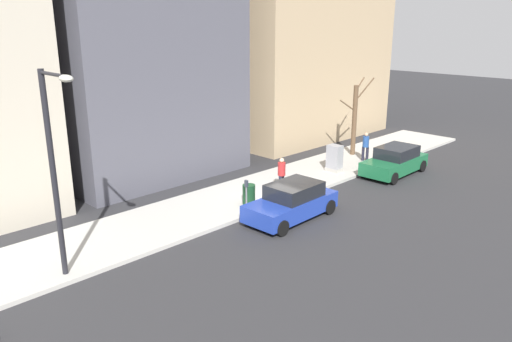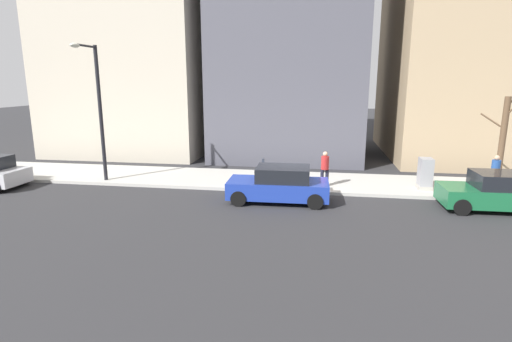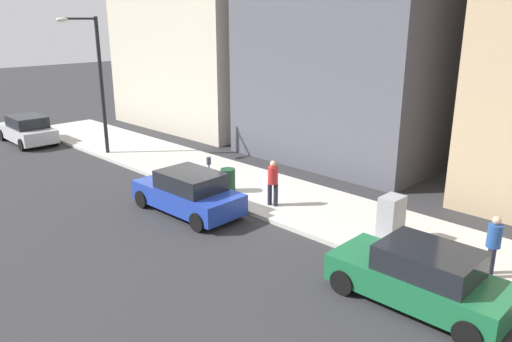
{
  "view_description": "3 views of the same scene",
  "coord_description": "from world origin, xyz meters",
  "px_view_note": "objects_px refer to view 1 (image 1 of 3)",
  "views": [
    {
      "loc": [
        -14.01,
        15.36,
        7.98
      ],
      "look_at": [
        1.42,
        -0.0,
        1.37
      ],
      "focal_mm": 35.0,
      "sensor_mm": 36.0,
      "label": 1
    },
    {
      "loc": [
        -17.49,
        -1.01,
        5.0
      ],
      "look_at": [
        0.56,
        1.9,
        0.87
      ],
      "focal_mm": 28.0,
      "sensor_mm": 36.0,
      "label": 2
    },
    {
      "loc": [
        -11.29,
        -12.69,
        6.62
      ],
      "look_at": [
        0.48,
        -0.99,
        1.49
      ],
      "focal_mm": 35.0,
      "sensor_mm": 36.0,
      "label": 3
    }
  ],
  "objects_px": {
    "bare_tree": "(355,118)",
    "trash_bin": "(249,195)",
    "pedestrian_midblock": "(282,173)",
    "parked_car_blue": "(292,202)",
    "office_block_center": "(121,8)",
    "utility_box": "(335,158)",
    "pedestrian_near_meter": "(366,145)",
    "parked_car_green": "(395,161)",
    "streetlamp": "(55,159)",
    "parking_meter": "(246,192)"
  },
  "relations": [
    {
      "from": "parked_car_green",
      "to": "bare_tree",
      "type": "xyz_separation_m",
      "value": [
        3.66,
        -1.44,
        1.62
      ]
    },
    {
      "from": "parking_meter",
      "to": "office_block_center",
      "type": "relative_size",
      "value": 0.08
    },
    {
      "from": "utility_box",
      "to": "office_block_center",
      "type": "relative_size",
      "value": 0.08
    },
    {
      "from": "parked_car_blue",
      "to": "utility_box",
      "type": "height_order",
      "value": "utility_box"
    },
    {
      "from": "office_block_center",
      "to": "trash_bin",
      "type": "bearing_deg",
      "value": -178.99
    },
    {
      "from": "utility_box",
      "to": "office_block_center",
      "type": "distance_m",
      "value": 13.69
    },
    {
      "from": "bare_tree",
      "to": "office_block_center",
      "type": "height_order",
      "value": "office_block_center"
    },
    {
      "from": "parked_car_blue",
      "to": "trash_bin",
      "type": "relative_size",
      "value": 4.72
    },
    {
      "from": "parked_car_green",
      "to": "bare_tree",
      "type": "relative_size",
      "value": 0.91
    },
    {
      "from": "parking_meter",
      "to": "pedestrian_near_meter",
      "type": "bearing_deg",
      "value": -85.37
    },
    {
      "from": "streetlamp",
      "to": "pedestrian_near_meter",
      "type": "relative_size",
      "value": 3.92
    },
    {
      "from": "streetlamp",
      "to": "office_block_center",
      "type": "xyz_separation_m",
      "value": [
        9.94,
        -8.42,
        4.54
      ]
    },
    {
      "from": "trash_bin",
      "to": "office_block_center",
      "type": "relative_size",
      "value": 0.05
    },
    {
      "from": "parking_meter",
      "to": "streetlamp",
      "type": "bearing_deg",
      "value": 91.2
    },
    {
      "from": "parked_car_blue",
      "to": "parking_meter",
      "type": "bearing_deg",
      "value": 26.97
    },
    {
      "from": "bare_tree",
      "to": "trash_bin",
      "type": "distance_m",
      "value": 10.71
    },
    {
      "from": "office_block_center",
      "to": "parked_car_green",
      "type": "bearing_deg",
      "value": -140.94
    },
    {
      "from": "utility_box",
      "to": "parked_car_blue",
      "type": "bearing_deg",
      "value": 111.91
    },
    {
      "from": "utility_box",
      "to": "streetlamp",
      "type": "relative_size",
      "value": 0.22
    },
    {
      "from": "parked_car_green",
      "to": "bare_tree",
      "type": "bearing_deg",
      "value": -22.68
    },
    {
      "from": "trash_bin",
      "to": "pedestrian_midblock",
      "type": "relative_size",
      "value": 0.54
    },
    {
      "from": "pedestrian_midblock",
      "to": "parked_car_blue",
      "type": "bearing_deg",
      "value": 34.54
    },
    {
      "from": "parked_car_blue",
      "to": "parking_meter",
      "type": "distance_m",
      "value": 1.99
    },
    {
      "from": "trash_bin",
      "to": "utility_box",
      "type": "bearing_deg",
      "value": -86.63
    },
    {
      "from": "parking_meter",
      "to": "streetlamp",
      "type": "relative_size",
      "value": 0.21
    },
    {
      "from": "pedestrian_near_meter",
      "to": "parked_car_green",
      "type": "bearing_deg",
      "value": 134.49
    },
    {
      "from": "bare_tree",
      "to": "streetlamp",
      "type": "bearing_deg",
      "value": 96.94
    },
    {
      "from": "parked_car_green",
      "to": "parked_car_blue",
      "type": "xyz_separation_m",
      "value": [
        -0.23,
        8.63,
        0.0
      ]
    },
    {
      "from": "office_block_center",
      "to": "utility_box",
      "type": "bearing_deg",
      "value": -142.02
    },
    {
      "from": "parked_car_green",
      "to": "trash_bin",
      "type": "bearing_deg",
      "value": 76.45
    },
    {
      "from": "utility_box",
      "to": "parked_car_green",
      "type": "bearing_deg",
      "value": -137.14
    },
    {
      "from": "pedestrian_near_meter",
      "to": "pedestrian_midblock",
      "type": "distance_m",
      "value": 7.49
    },
    {
      "from": "bare_tree",
      "to": "pedestrian_near_meter",
      "type": "bearing_deg",
      "value": 152.47
    },
    {
      "from": "pedestrian_near_meter",
      "to": "office_block_center",
      "type": "relative_size",
      "value": 0.1
    },
    {
      "from": "pedestrian_near_meter",
      "to": "office_block_center",
      "type": "height_order",
      "value": "office_block_center"
    },
    {
      "from": "parked_car_blue",
      "to": "trash_bin",
      "type": "distance_m",
      "value": 2.22
    },
    {
      "from": "parked_car_blue",
      "to": "parked_car_green",
      "type": "bearing_deg",
      "value": -89.99
    },
    {
      "from": "pedestrian_midblock",
      "to": "office_block_center",
      "type": "xyz_separation_m",
      "value": [
        9.2,
        2.42,
        7.47
      ]
    },
    {
      "from": "utility_box",
      "to": "trash_bin",
      "type": "height_order",
      "value": "utility_box"
    },
    {
      "from": "parked_car_blue",
      "to": "trash_bin",
      "type": "xyz_separation_m",
      "value": [
        2.19,
        0.36,
        -0.14
      ]
    },
    {
      "from": "pedestrian_midblock",
      "to": "parking_meter",
      "type": "bearing_deg",
      "value": -4.78
    },
    {
      "from": "pedestrian_midblock",
      "to": "parked_car_green",
      "type": "bearing_deg",
      "value": 146.87
    },
    {
      "from": "bare_tree",
      "to": "office_block_center",
      "type": "xyz_separation_m",
      "value": [
        7.62,
        10.59,
        6.19
      ]
    },
    {
      "from": "parked_car_blue",
      "to": "pedestrian_near_meter",
      "type": "xyz_separation_m",
      "value": [
        2.58,
        -9.38,
        0.35
      ]
    },
    {
      "from": "pedestrian_midblock",
      "to": "office_block_center",
      "type": "bearing_deg",
      "value": -91.28
    },
    {
      "from": "bare_tree",
      "to": "parked_car_green",
      "type": "bearing_deg",
      "value": 158.57
    },
    {
      "from": "utility_box",
      "to": "trash_bin",
      "type": "relative_size",
      "value": 1.59
    },
    {
      "from": "parking_meter",
      "to": "office_block_center",
      "type": "xyz_separation_m",
      "value": [
        9.77,
        -0.42,
        7.58
      ]
    },
    {
      "from": "bare_tree",
      "to": "trash_bin",
      "type": "relative_size",
      "value": 5.15
    },
    {
      "from": "parked_car_green",
      "to": "streetlamp",
      "type": "relative_size",
      "value": 0.65
    }
  ]
}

